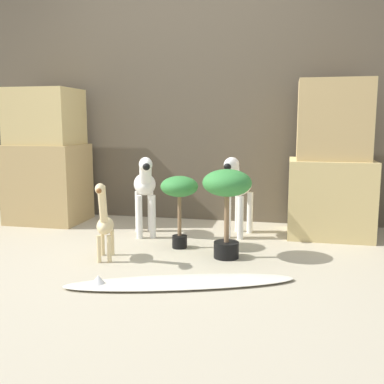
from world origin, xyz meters
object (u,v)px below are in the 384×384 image
Objects in this scene: giraffe_figurine at (104,221)px; surfboard at (179,282)px; zebra_left at (145,187)px; potted_palm_back at (227,193)px; zebra_right at (238,187)px; potted_palm_front at (179,192)px.

giraffe_figurine reaches higher than surfboard.
zebra_left is 1.08× the size of potted_palm_back.
zebra_right is 1.23× the size of potted_palm_front.
potted_palm_back is at bearing 71.49° from surfboard.
zebra_right is 0.63m from potted_palm_back.
potted_palm_back is (0.82, 0.24, 0.19)m from giraffe_figurine.
potted_palm_back is (0.76, -0.48, 0.05)m from zebra_left.
giraffe_figurine is 0.87m from potted_palm_back.
zebra_right is at bearing 80.39° from surfboard.
zebra_right reaches higher than surfboard.
giraffe_figurine is (-0.83, -0.87, -0.14)m from zebra_right.
potted_palm_back is at bearing -24.83° from potted_palm_front.
giraffe_figurine is 0.62m from potted_palm_front.
surfboard is (-0.21, -1.23, -0.41)m from zebra_right.
giraffe_figurine is at bearing -163.71° from potted_palm_back.
giraffe_figurine is 0.76m from surfboard.
giraffe_figurine is at bearing -135.97° from potted_palm_front.
potted_palm_front is at bearing -131.27° from zebra_right.
potted_palm_back is at bearing 16.29° from giraffe_figurine.
zebra_left reaches higher than surfboard.
potted_palm_back is 0.46× the size of surfboard.
zebra_left is 0.74m from giraffe_figurine.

